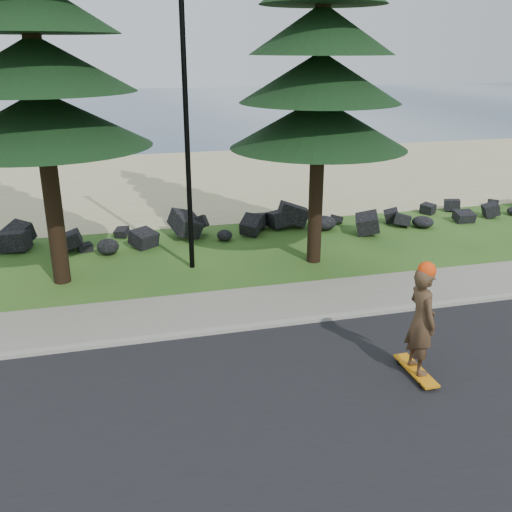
{
  "coord_description": "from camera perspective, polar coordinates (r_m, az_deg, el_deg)",
  "views": [
    {
      "loc": [
        -2.0,
        -11.85,
        5.85
      ],
      "look_at": [
        1.05,
        0.0,
        1.37
      ],
      "focal_mm": 40.0,
      "sensor_mm": 36.0,
      "label": 1
    }
  ],
  "objects": [
    {
      "name": "ground",
      "position": [
        13.37,
        -4.38,
        -5.92
      ],
      "size": [
        160.0,
        160.0,
        0.0
      ],
      "primitive_type": "plane",
      "color": "#28531A",
      "rests_on": "ground"
    },
    {
      "name": "road",
      "position": [
        9.6,
        0.65,
        -17.37
      ],
      "size": [
        160.0,
        7.0,
        0.02
      ],
      "primitive_type": "cube",
      "color": "black",
      "rests_on": "ground"
    },
    {
      "name": "kerb",
      "position": [
        12.56,
        -3.64,
        -7.46
      ],
      "size": [
        160.0,
        0.2,
        0.1
      ],
      "primitive_type": "cube",
      "color": "#A19E91",
      "rests_on": "ground"
    },
    {
      "name": "sidewalk",
      "position": [
        13.53,
        -4.53,
        -5.4
      ],
      "size": [
        160.0,
        2.0,
        0.08
      ],
      "primitive_type": "cube",
      "color": "gray",
      "rests_on": "ground"
    },
    {
      "name": "beach_sand",
      "position": [
        27.07,
        -9.91,
        7.33
      ],
      "size": [
        160.0,
        15.0,
        0.01
      ],
      "primitive_type": "cube",
      "color": "tan",
      "rests_on": "ground"
    },
    {
      "name": "ocean",
      "position": [
        63.16,
        -12.94,
        14.31
      ],
      "size": [
        160.0,
        58.0,
        0.01
      ],
      "primitive_type": "cube",
      "color": "#38506C",
      "rests_on": "ground"
    },
    {
      "name": "seawall_boulders",
      "position": [
        18.52,
        -7.48,
        1.51
      ],
      "size": [
        60.0,
        2.4,
        1.1
      ],
      "primitive_type": null,
      "color": "black",
      "rests_on": "ground"
    },
    {
      "name": "lamp_post",
      "position": [
        15.28,
        -7.0,
        13.51
      ],
      "size": [
        0.25,
        0.14,
        8.14
      ],
      "color": "black",
      "rests_on": "ground"
    },
    {
      "name": "skateboarder",
      "position": [
        10.91,
        16.19,
        -6.28
      ],
      "size": [
        0.49,
        1.23,
        2.29
      ],
      "rotation": [
        0.0,
        0.0,
        1.58
      ],
      "color": "orange",
      "rests_on": "ground"
    }
  ]
}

